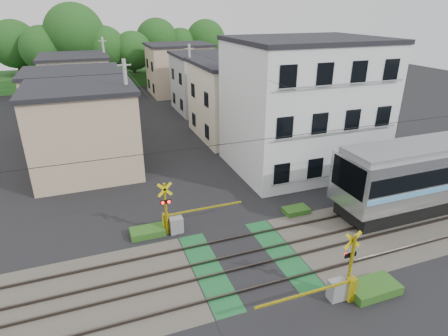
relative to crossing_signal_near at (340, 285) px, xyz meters
name	(u,v)px	position (x,y,z in m)	size (l,w,h in m)	color
ground	(246,261)	(-2.59, 3.65, -0.71)	(120.00, 120.00, 0.00)	black
track_bed	(246,260)	(-2.59, 3.65, -0.67)	(120.00, 120.00, 0.14)	#47423A
crossing_signal_near	(340,285)	(0.00, 0.00, 0.00)	(4.74, 0.65, 3.09)	yellow
crossing_signal_far	(174,221)	(-5.17, 7.31, 0.00)	(4.74, 0.65, 3.09)	yellow
apartment_block	(303,105)	(5.91, 13.15, 3.94)	(10.20, 8.36, 9.30)	white
houses_row	(150,90)	(-2.33, 29.57, 2.53)	(22.07, 31.35, 6.80)	tan
tree_hill	(114,51)	(-3.67, 52.41, 4.26)	(40.00, 12.47, 11.88)	#204F1A
catenary	(360,172)	(3.41, 3.69, 2.98)	(60.00, 5.04, 7.00)	#2D2D33
utility_poles	(141,88)	(-3.64, 26.66, 3.37)	(7.90, 42.00, 8.00)	#A5A5A0
pedestrian	(132,100)	(-3.47, 35.76, 0.17)	(0.64, 0.42, 1.75)	#2A252E
weed_patches	(280,251)	(-0.83, 3.56, -0.53)	(10.25, 8.80, 0.40)	#2D5E1E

